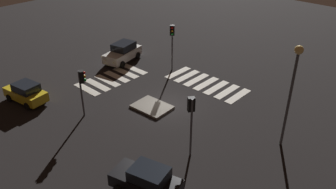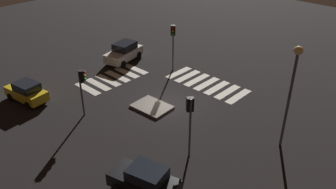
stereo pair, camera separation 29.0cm
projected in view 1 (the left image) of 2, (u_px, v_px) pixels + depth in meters
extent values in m
plane|color=black|center=(168.00, 105.00, 28.75)|extent=(80.00, 80.00, 0.00)
cube|color=gray|center=(152.00, 107.00, 28.33)|extent=(3.10, 2.39, 0.18)
cube|color=silver|center=(123.00, 54.00, 36.24)|extent=(2.76, 4.69, 0.90)
cube|color=black|center=(124.00, 46.00, 36.05)|extent=(2.15, 2.56, 0.73)
cylinder|color=black|center=(122.00, 64.00, 35.00)|extent=(0.40, 0.75, 0.71)
cylinder|color=black|center=(108.00, 61.00, 35.83)|extent=(0.40, 0.75, 0.71)
cylinder|color=black|center=(138.00, 55.00, 37.05)|extent=(0.40, 0.75, 0.71)
cylinder|color=black|center=(124.00, 52.00, 37.88)|extent=(0.40, 0.75, 0.71)
sphere|color=#F2EABF|center=(114.00, 63.00, 34.39)|extent=(0.24, 0.24, 0.24)
sphere|color=#F2EABF|center=(105.00, 61.00, 34.85)|extent=(0.24, 0.24, 0.24)
cube|color=black|center=(146.00, 183.00, 19.85)|extent=(4.37, 2.66, 0.83)
cube|color=black|center=(149.00, 174.00, 19.38)|extent=(2.40, 2.04, 0.68)
cylinder|color=black|center=(119.00, 189.00, 19.91)|extent=(0.69, 0.39, 0.66)
cylinder|color=black|center=(136.00, 172.00, 21.22)|extent=(0.69, 0.39, 0.66)
cylinder|color=black|center=(172.00, 186.00, 20.16)|extent=(0.69, 0.39, 0.66)
sphere|color=#F2EABF|center=(112.00, 176.00, 20.33)|extent=(0.22, 0.22, 0.22)
sphere|color=#F2EABF|center=(122.00, 166.00, 21.06)|extent=(0.22, 0.22, 0.22)
cube|color=gold|center=(26.00, 94.00, 29.00)|extent=(4.06, 2.20, 0.79)
cube|color=black|center=(26.00, 87.00, 28.53)|extent=(2.17, 1.78, 0.64)
cylinder|color=black|center=(9.00, 98.00, 29.18)|extent=(0.65, 0.31, 0.62)
cylinder|color=black|center=(26.00, 90.00, 30.35)|extent=(0.65, 0.31, 0.62)
cylinder|color=black|center=(27.00, 106.00, 28.00)|extent=(0.65, 0.31, 0.62)
cylinder|color=black|center=(44.00, 98.00, 29.17)|extent=(0.65, 0.31, 0.62)
sphere|color=#F2EABF|center=(7.00, 90.00, 29.60)|extent=(0.21, 0.21, 0.21)
sphere|color=#F2EABF|center=(17.00, 86.00, 30.26)|extent=(0.21, 0.21, 0.21)
cylinder|color=#47474C|center=(82.00, 94.00, 26.44)|extent=(0.14, 0.14, 3.85)
cube|color=black|center=(82.00, 77.00, 25.78)|extent=(0.54, 0.51, 0.96)
sphere|color=red|center=(84.00, 73.00, 25.67)|extent=(0.22, 0.22, 0.22)
sphere|color=orange|center=(84.00, 76.00, 25.82)|extent=(0.22, 0.22, 0.22)
sphere|color=green|center=(85.00, 80.00, 25.96)|extent=(0.22, 0.22, 0.22)
cylinder|color=#47474C|center=(191.00, 128.00, 22.07)|extent=(0.14, 0.14, 4.30)
cube|color=black|center=(191.00, 104.00, 21.40)|extent=(0.51, 0.54, 0.96)
sphere|color=red|center=(190.00, 98.00, 21.43)|extent=(0.22, 0.22, 0.22)
sphere|color=orange|center=(190.00, 103.00, 21.57)|extent=(0.22, 0.22, 0.22)
sphere|color=green|center=(190.00, 107.00, 21.72)|extent=(0.22, 0.22, 0.22)
cylinder|color=#47474C|center=(172.00, 48.00, 33.67)|extent=(0.14, 0.14, 4.61)
cube|color=black|center=(172.00, 30.00, 32.62)|extent=(0.54, 0.53, 0.96)
sphere|color=red|center=(172.00, 28.00, 32.30)|extent=(0.22, 0.22, 0.22)
sphere|color=orange|center=(172.00, 31.00, 32.45)|extent=(0.22, 0.22, 0.22)
sphere|color=green|center=(172.00, 34.00, 32.60)|extent=(0.22, 0.22, 0.22)
cylinder|color=#47474C|center=(289.00, 102.00, 22.48)|extent=(0.18, 0.18, 6.81)
sphere|color=#F9D172|center=(299.00, 50.00, 20.73)|extent=(0.56, 0.56, 0.56)
cube|color=silver|center=(238.00, 96.00, 30.06)|extent=(0.70, 3.20, 0.02)
cube|color=silver|center=(227.00, 92.00, 30.74)|extent=(0.70, 3.20, 0.02)
cube|color=silver|center=(216.00, 88.00, 31.41)|extent=(0.70, 3.20, 0.02)
cube|color=silver|center=(206.00, 84.00, 32.09)|extent=(0.70, 3.20, 0.02)
cube|color=silver|center=(196.00, 80.00, 32.77)|extent=(0.70, 3.20, 0.02)
cube|color=silver|center=(187.00, 76.00, 33.45)|extent=(0.70, 3.20, 0.02)
cube|color=silver|center=(178.00, 73.00, 34.13)|extent=(0.70, 3.20, 0.02)
cube|color=silver|center=(134.00, 69.00, 34.84)|extent=(3.20, 0.70, 0.02)
cube|color=silver|center=(126.00, 73.00, 34.10)|extent=(3.20, 0.70, 0.02)
cube|color=silver|center=(117.00, 77.00, 33.36)|extent=(3.20, 0.70, 0.02)
cube|color=silver|center=(107.00, 81.00, 32.62)|extent=(3.20, 0.70, 0.02)
cube|color=silver|center=(97.00, 85.00, 31.88)|extent=(3.20, 0.70, 0.02)
cube|color=silver|center=(87.00, 89.00, 31.14)|extent=(3.20, 0.70, 0.02)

